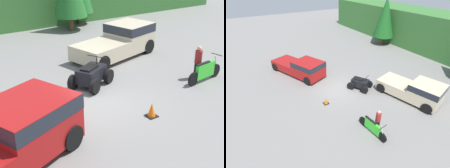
# 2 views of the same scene
# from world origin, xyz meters

# --- Properties ---
(ground_plane) EXTENTS (80.00, 80.00, 0.00)m
(ground_plane) POSITION_xyz_m (0.00, 0.00, 0.00)
(ground_plane) COLOR slate
(hillside_backdrop) EXTENTS (44.00, 6.00, 4.82)m
(hillside_backdrop) POSITION_xyz_m (0.00, 16.00, 2.41)
(hillside_backdrop) COLOR #387033
(hillside_backdrop) RESTS_ON ground_plane
(tree_left) EXTENTS (2.31, 2.31, 5.26)m
(tree_left) POSITION_xyz_m (-7.40, 11.87, 3.09)
(tree_left) COLOR brown
(tree_left) RESTS_ON ground_plane
(tree_mid_left) EXTENTS (2.90, 2.90, 6.59)m
(tree_mid_left) POSITION_xyz_m (-7.27, 11.80, 3.88)
(tree_mid_left) COLOR brown
(tree_mid_left) RESTS_ON ground_plane
(pickup_truck_red) EXTENTS (6.34, 4.28, 1.77)m
(pickup_truck_red) POSITION_xyz_m (-4.18, -1.99, 0.94)
(pickup_truck_red) COLOR maroon
(pickup_truck_red) RESTS_ON ground_plane
(pickup_truck_second) EXTENTS (5.41, 3.37, 1.77)m
(pickup_truck_second) POSITION_xyz_m (4.45, 4.44, 0.94)
(pickup_truck_second) COLOR beige
(pickup_truck_second) RESTS_ON ground_plane
(dirt_bike) EXTENTS (2.36, 0.60, 1.18)m
(dirt_bike) POSITION_xyz_m (5.56, -0.92, 0.49)
(dirt_bike) COLOR black
(dirt_bike) RESTS_ON ground_plane
(quad_atv) EXTENTS (2.37, 2.12, 1.27)m
(quad_atv) POSITION_xyz_m (0.85, 1.61, 0.51)
(quad_atv) COLOR black
(quad_atv) RESTS_ON ground_plane
(rider_person) EXTENTS (0.38, 0.38, 1.63)m
(rider_person) POSITION_xyz_m (5.52, -0.47, 0.89)
(rider_person) COLOR black
(rider_person) RESTS_ON ground_plane
(traffic_cone) EXTENTS (0.42, 0.42, 0.55)m
(traffic_cone) POSITION_xyz_m (1.30, -2.07, 0.25)
(traffic_cone) COLOR black
(traffic_cone) RESTS_ON ground_plane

